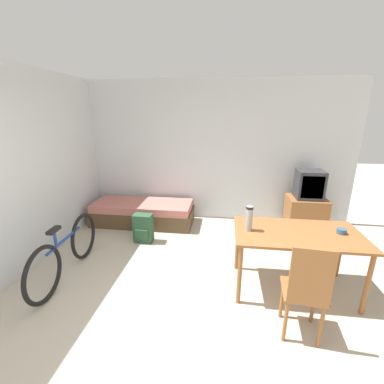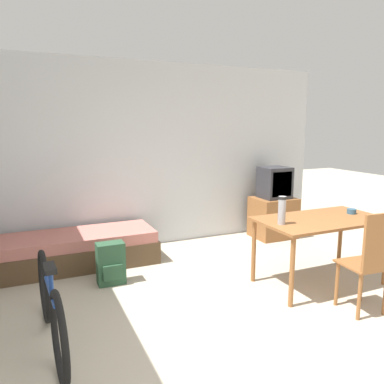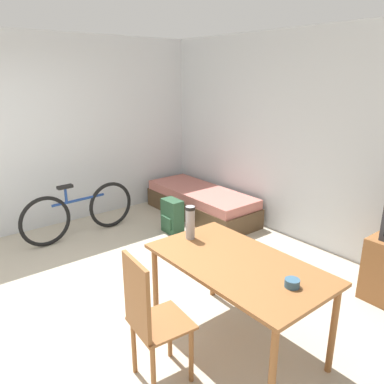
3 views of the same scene
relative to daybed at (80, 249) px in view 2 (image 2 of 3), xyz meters
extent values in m
plane|color=#B2A893|center=(1.18, -2.76, -0.21)|extent=(20.00, 20.00, 0.00)
cube|color=silver|center=(1.18, 0.49, 1.14)|extent=(5.55, 0.06, 2.70)
cube|color=#4C3823|center=(0.00, 0.00, -0.07)|extent=(1.94, 0.75, 0.29)
cube|color=#B76B60|center=(0.00, 0.00, 0.15)|extent=(1.89, 0.73, 0.14)
cube|color=brown|center=(3.04, 0.03, 0.11)|extent=(0.65, 0.54, 0.65)
cube|color=#2D2D33|center=(3.04, 0.03, 0.68)|extent=(0.44, 0.40, 0.50)
cube|color=black|center=(3.04, -0.16, 0.68)|extent=(0.36, 0.01, 0.39)
cube|color=brown|center=(2.44, -1.68, 0.54)|extent=(1.44, 0.81, 0.03)
cylinder|color=brown|center=(1.77, -2.02, 0.15)|extent=(0.05, 0.05, 0.74)
cylinder|color=brown|center=(1.77, -1.33, 0.15)|extent=(0.05, 0.05, 0.74)
cylinder|color=brown|center=(3.10, -1.33, 0.15)|extent=(0.05, 0.05, 0.74)
cube|color=brown|center=(2.35, -2.35, 0.26)|extent=(0.42, 0.42, 0.02)
cube|color=brown|center=(2.34, -2.53, 0.54)|extent=(0.36, 0.06, 0.54)
cylinder|color=brown|center=(2.52, -2.21, 0.02)|extent=(0.04, 0.04, 0.46)
cylinder|color=brown|center=(2.21, -2.18, 0.02)|extent=(0.04, 0.04, 0.46)
cylinder|color=brown|center=(2.19, -2.49, 0.02)|extent=(0.04, 0.04, 0.46)
torus|color=black|center=(-0.48, -1.31, 0.12)|extent=(0.09, 0.68, 0.67)
torus|color=black|center=(-0.43, -2.26, 0.12)|extent=(0.09, 0.68, 0.67)
cylinder|color=navy|center=(-0.46, -1.78, 0.31)|extent=(0.08, 0.75, 0.04)
cylinder|color=navy|center=(-0.45, -1.96, 0.41)|extent=(0.04, 0.04, 0.20)
cube|color=black|center=(-0.45, -1.96, 0.53)|extent=(0.09, 0.20, 0.04)
cylinder|color=#99999E|center=(1.87, -1.70, 0.70)|extent=(0.08, 0.08, 0.30)
cylinder|color=black|center=(1.87, -1.70, 0.84)|extent=(0.09, 0.09, 0.03)
cylinder|color=#335670|center=(2.92, -1.64, 0.58)|extent=(0.10, 0.10, 0.06)
cube|color=#284C33|center=(0.24, -0.73, 0.03)|extent=(0.31, 0.19, 0.49)
cube|color=#284C33|center=(0.24, -0.84, -0.04)|extent=(0.22, 0.03, 0.17)
camera|label=1|loc=(1.57, -4.52, 1.88)|focal=24.00mm
camera|label=2|loc=(-0.55, -4.82, 1.59)|focal=35.00mm
camera|label=3|loc=(4.25, -3.58, 1.95)|focal=35.00mm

